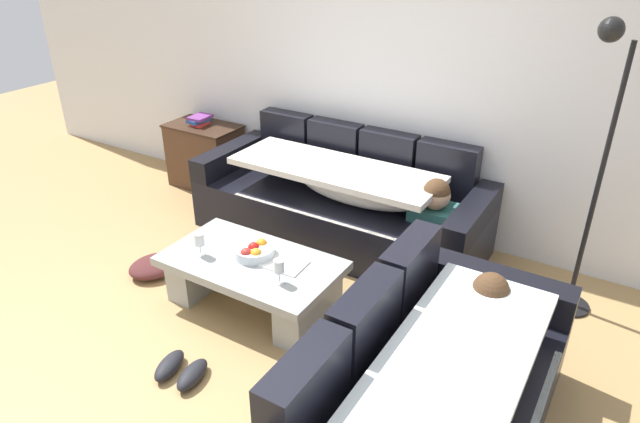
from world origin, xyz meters
TOP-DOWN VIEW (x-y plane):
  - ground_plane at (0.00, 0.00)m, footprint 14.00×14.00m
  - back_wall at (0.00, 2.15)m, footprint 9.00×0.10m
  - couch_along_wall at (-0.19, 1.62)m, footprint 2.40×0.92m
  - couch_near_window at (1.23, -0.06)m, footprint 0.92×1.95m
  - coffee_table at (-0.26, 0.47)m, footprint 1.20×0.68m
  - fruit_bowl at (-0.27, 0.52)m, footprint 0.28×0.28m
  - wine_glass_near_left at (-0.59, 0.34)m, footprint 0.07×0.07m
  - wine_glass_near_right at (0.06, 0.35)m, footprint 0.07×0.07m
  - open_magazine at (-0.03, 0.54)m, footprint 0.29×0.22m
  - side_cabinet at (-1.91, 1.85)m, footprint 0.72×0.44m
  - book_stack_on_cabinet at (-1.94, 1.85)m, footprint 0.18×0.24m
  - floor_lamp at (1.57, 1.57)m, footprint 0.33×0.31m
  - pair_of_shoes at (-0.21, -0.31)m, footprint 0.34×0.30m
  - crumpled_garment at (-1.16, 0.41)m, footprint 0.43×0.48m

SIDE VIEW (x-z plane):
  - ground_plane at x=0.00m, z-range 0.00..0.00m
  - pair_of_shoes at x=-0.21m, z-range 0.00..0.09m
  - crumpled_garment at x=-1.16m, z-range 0.00..0.12m
  - coffee_table at x=-0.26m, z-range 0.05..0.43m
  - side_cabinet at x=-1.91m, z-range 0.00..0.64m
  - couch_along_wall at x=-0.19m, z-range -0.11..0.77m
  - couch_near_window at x=1.23m, z-range -0.10..0.78m
  - open_magazine at x=-0.03m, z-range 0.38..0.39m
  - fruit_bowl at x=-0.27m, z-range 0.37..0.47m
  - wine_glass_near_left at x=-0.59m, z-range 0.41..0.58m
  - wine_glass_near_right at x=0.06m, z-range 0.41..0.58m
  - book_stack_on_cabinet at x=-1.94m, z-range 0.65..0.73m
  - floor_lamp at x=1.57m, z-range 0.14..2.09m
  - back_wall at x=0.00m, z-range 0.00..2.70m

